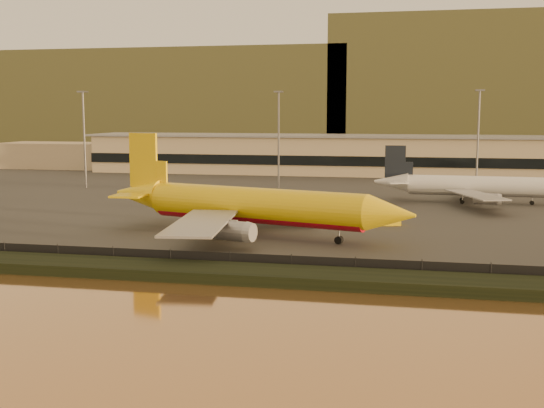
% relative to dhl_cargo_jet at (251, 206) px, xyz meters
% --- Properties ---
extents(ground, '(900.00, 900.00, 0.00)m').
position_rel_dhl_cargo_jet_xyz_m(ground, '(1.02, -11.15, -5.09)').
color(ground, black).
rests_on(ground, ground).
extents(embankment, '(320.00, 7.00, 1.40)m').
position_rel_dhl_cargo_jet_xyz_m(embankment, '(1.02, -28.15, -4.39)').
color(embankment, black).
rests_on(embankment, ground).
extents(tarmac, '(320.00, 220.00, 0.20)m').
position_rel_dhl_cargo_jet_xyz_m(tarmac, '(1.02, 83.85, -4.99)').
color(tarmac, '#2D2D2D').
rests_on(tarmac, ground).
extents(perimeter_fence, '(300.00, 0.05, 2.20)m').
position_rel_dhl_cargo_jet_xyz_m(perimeter_fence, '(1.02, -24.15, -3.79)').
color(perimeter_fence, black).
rests_on(perimeter_fence, tarmac).
extents(terminal_building, '(202.00, 25.00, 12.60)m').
position_rel_dhl_cargo_jet_xyz_m(terminal_building, '(-13.50, 114.40, 1.16)').
color(terminal_building, tan).
rests_on(terminal_building, tarmac).
extents(apron_light_masts, '(152.20, 12.20, 25.40)m').
position_rel_dhl_cargo_jet_xyz_m(apron_light_masts, '(16.02, 63.85, 10.61)').
color(apron_light_masts, slate).
rests_on(apron_light_masts, tarmac).
extents(distant_hills, '(470.00, 160.00, 70.00)m').
position_rel_dhl_cargo_jet_xyz_m(distant_hills, '(-19.72, 328.85, 26.30)').
color(distant_hills, brown).
rests_on(distant_hills, ground).
extents(dhl_cargo_jet, '(54.04, 51.74, 16.38)m').
position_rel_dhl_cargo_jet_xyz_m(dhl_cargo_jet, '(0.00, 0.00, 0.00)').
color(dhl_cargo_jet, yellow).
rests_on(dhl_cargo_jet, tarmac).
extents(white_narrowbody_jet, '(43.56, 42.57, 12.53)m').
position_rel_dhl_cargo_jet_xyz_m(white_narrowbody_jet, '(38.88, 48.65, -1.15)').
color(white_narrowbody_jet, silver).
rests_on(white_narrowbody_jet, tarmac).
extents(gse_vehicle_yellow, '(4.34, 2.77, 1.81)m').
position_rel_dhl_cargo_jet_xyz_m(gse_vehicle_yellow, '(21.71, 14.85, -3.99)').
color(gse_vehicle_yellow, yellow).
rests_on(gse_vehicle_yellow, tarmac).
extents(gse_vehicle_white, '(3.80, 2.52, 1.57)m').
position_rel_dhl_cargo_jet_xyz_m(gse_vehicle_white, '(-9.80, 25.35, -4.10)').
color(gse_vehicle_white, silver).
rests_on(gse_vehicle_white, tarmac).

